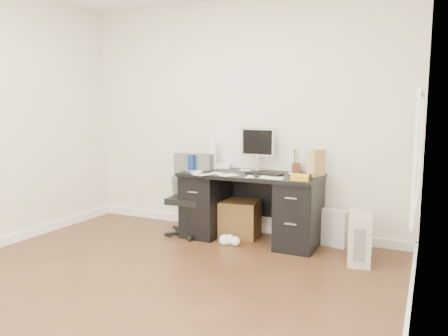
# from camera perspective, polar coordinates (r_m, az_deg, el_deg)

# --- Properties ---
(ground) EXTENTS (4.00, 4.00, 0.00)m
(ground) POSITION_cam_1_polar(r_m,az_deg,el_deg) (3.71, -11.07, -15.39)
(ground) COLOR #432815
(ground) RESTS_ON ground
(room_shell) EXTENTS (4.02, 4.02, 2.71)m
(room_shell) POSITION_cam_1_polar(r_m,az_deg,el_deg) (3.43, -11.07, 11.10)
(room_shell) COLOR silver
(room_shell) RESTS_ON ground
(desk) EXTENTS (1.50, 0.70, 0.75)m
(desk) POSITION_cam_1_polar(r_m,az_deg,el_deg) (4.83, 3.50, -4.81)
(desk) COLOR black
(desk) RESTS_ON ground
(loose_papers) EXTENTS (1.10, 0.60, 0.00)m
(loose_papers) POSITION_cam_1_polar(r_m,az_deg,el_deg) (4.80, 1.09, -0.62)
(loose_papers) COLOR white
(loose_papers) RESTS_ON desk
(lcd_monitor) EXTENTS (0.40, 0.23, 0.50)m
(lcd_monitor) POSITION_cam_1_polar(r_m,az_deg,el_deg) (4.94, 4.45, 2.49)
(lcd_monitor) COLOR #AAAAAE
(lcd_monitor) RESTS_ON desk
(keyboard) EXTENTS (0.41, 0.18, 0.02)m
(keyboard) POSITION_cam_1_polar(r_m,az_deg,el_deg) (4.67, 5.27, -0.75)
(keyboard) COLOR black
(keyboard) RESTS_ON desk
(computer_mouse) EXTENTS (0.07, 0.07, 0.06)m
(computer_mouse) POSITION_cam_1_polar(r_m,az_deg,el_deg) (4.56, 8.73, -0.80)
(computer_mouse) COLOR #AAAAAE
(computer_mouse) RESTS_ON desk
(travel_mug) EXTENTS (0.09, 0.09, 0.18)m
(travel_mug) POSITION_cam_1_polar(r_m,az_deg,el_deg) (4.97, -4.25, 0.72)
(travel_mug) COLOR #16389D
(travel_mug) RESTS_ON desk
(white_binder) EXTENTS (0.25, 0.30, 0.32)m
(white_binder) POSITION_cam_1_polar(r_m,az_deg,el_deg) (5.20, -1.62, 1.77)
(white_binder) COLOR white
(white_binder) RESTS_ON desk
(magazine_file) EXTENTS (0.17, 0.26, 0.28)m
(magazine_file) POSITION_cam_1_polar(r_m,az_deg,el_deg) (4.64, 11.97, 0.64)
(magazine_file) COLOR #A0824D
(magazine_file) RESTS_ON desk
(pen_cup) EXTENTS (0.14, 0.14, 0.26)m
(pen_cup) POSITION_cam_1_polar(r_m,az_deg,el_deg) (4.85, 9.40, 0.89)
(pen_cup) COLOR #542F18
(pen_cup) RESTS_ON desk
(yellow_book) EXTENTS (0.23, 0.27, 0.04)m
(yellow_book) POSITION_cam_1_polar(r_m,az_deg,el_deg) (4.42, 10.00, -1.20)
(yellow_book) COLOR gold
(yellow_book) RESTS_ON desk
(paper_remote) EXTENTS (0.27, 0.23, 0.02)m
(paper_remote) POSITION_cam_1_polar(r_m,az_deg,el_deg) (4.52, 4.46, -1.05)
(paper_remote) COLOR white
(paper_remote) RESTS_ON desk
(office_chair) EXTENTS (0.56, 0.56, 0.93)m
(office_chair) POSITION_cam_1_polar(r_m,az_deg,el_deg) (5.02, -4.70, -3.56)
(office_chair) COLOR #535553
(office_chair) RESTS_ON ground
(pc_tower) EXTENTS (0.27, 0.49, 0.46)m
(pc_tower) POSITION_cam_1_polar(r_m,az_deg,el_deg) (4.40, 17.32, -8.69)
(pc_tower) COLOR #ACA69B
(pc_tower) RESTS_ON ground
(shopping_bag) EXTENTS (0.33, 0.27, 0.39)m
(shopping_bag) POSITION_cam_1_polar(r_m,az_deg,el_deg) (4.82, 14.24, -7.57)
(shopping_bag) COLOR silver
(shopping_bag) RESTS_ON ground
(wicker_basket) EXTENTS (0.46, 0.46, 0.41)m
(wicker_basket) POSITION_cam_1_polar(r_m,az_deg,el_deg) (5.02, 2.13, -6.59)
(wicker_basket) COLOR #4F3017
(wicker_basket) RESTS_ON ground
(desk_printer) EXTENTS (0.39, 0.33, 0.22)m
(desk_printer) POSITION_cam_1_polar(r_m,az_deg,el_deg) (5.15, 0.75, -7.31)
(desk_printer) COLOR slate
(desk_printer) RESTS_ON ground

